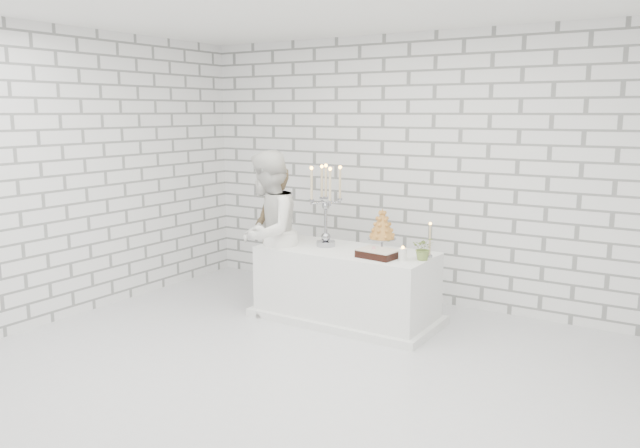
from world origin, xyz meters
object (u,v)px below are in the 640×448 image
Objects in this scene: bride at (268,233)px; croquembouche at (382,230)px; cake_table at (346,285)px; candelabra at (326,205)px; groom at (273,235)px.

croquembouche is (1.17, 0.35, 0.10)m from bride.
cake_table is 0.85m from candelabra.
cake_table is at bearing 73.97° from groom.
candelabra is at bearing 74.26° from groom.
croquembouche is at bearing 18.81° from cake_table.
croquembouche is (1.35, 0.01, 0.19)m from groom.
candelabra is at bearing 97.43° from bride.
croquembouche is at bearing 80.50° from groom.
candelabra is 0.65m from croquembouche.
groom is at bearing -169.97° from bride.
groom is 1.80× the size of candelabra.
groom is 0.84m from candelabra.
groom reaches higher than cake_table.
bride is at bearing -163.38° from croquembouche.
candelabra is at bearing 173.20° from cake_table.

